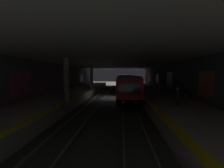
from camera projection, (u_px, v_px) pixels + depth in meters
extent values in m
plane|color=#42423F|center=(113.00, 98.00, 27.44)|extent=(120.00, 120.00, 0.00)
cube|color=gray|center=(131.00, 97.00, 27.27)|extent=(60.00, 0.09, 0.16)
cube|color=gray|center=(122.00, 97.00, 27.35)|extent=(60.00, 0.09, 0.16)
cube|color=gray|center=(104.00, 97.00, 27.51)|extent=(60.00, 0.09, 0.16)
cube|color=gray|center=(95.00, 97.00, 27.59)|extent=(60.00, 0.09, 0.16)
cube|color=#B7B2A8|center=(153.00, 95.00, 27.04)|extent=(60.00, 5.30, 1.05)
cube|color=yellow|center=(139.00, 92.00, 27.14)|extent=(60.00, 0.60, 0.01)
cube|color=#B7B2A8|center=(74.00, 94.00, 27.77)|extent=(60.00, 5.30, 1.05)
cube|color=yellow|center=(88.00, 91.00, 27.61)|extent=(60.00, 0.60, 0.01)
cube|color=slate|center=(172.00, 81.00, 26.75)|extent=(60.00, 0.50, 5.60)
cube|color=orange|center=(205.00, 84.00, 15.57)|extent=(2.77, 0.06, 2.39)
cube|color=#338CCC|center=(170.00, 80.00, 27.11)|extent=(2.99, 0.06, 2.48)
cube|color=#338CCC|center=(157.00, 78.00, 36.36)|extent=(2.65, 0.06, 1.94)
cube|color=orange|center=(149.00, 77.00, 46.95)|extent=(2.67, 0.06, 2.22)
cube|color=slate|center=(56.00, 81.00, 27.79)|extent=(60.00, 0.50, 5.60)
cube|color=#BF4C8C|center=(21.00, 83.00, 17.63)|extent=(3.54, 0.06, 2.58)
cube|color=#BF4C8C|center=(65.00, 79.00, 31.25)|extent=(2.89, 0.06, 2.40)
cube|color=#338CCC|center=(82.00, 78.00, 44.43)|extent=(3.48, 0.06, 1.99)
cube|color=beige|center=(113.00, 62.00, 27.09)|extent=(60.00, 19.40, 0.40)
cylinder|color=gray|center=(67.00, 80.00, 17.43)|extent=(0.56, 0.56, 4.55)
cylinder|color=gray|center=(92.00, 77.00, 32.14)|extent=(0.56, 0.56, 4.55)
cube|color=red|center=(127.00, 86.00, 25.37)|extent=(17.15, 2.80, 2.70)
cube|color=#14663D|center=(127.00, 93.00, 25.44)|extent=(17.15, 2.82, 0.56)
cube|color=black|center=(127.00, 84.00, 25.35)|extent=(15.78, 2.83, 0.90)
cube|color=#47474C|center=(127.00, 76.00, 25.29)|extent=(16.81, 2.58, 0.24)
cube|color=black|center=(128.00, 101.00, 20.76)|extent=(2.20, 1.64, 0.76)
cube|color=black|center=(126.00, 93.00, 30.17)|extent=(2.20, 1.64, 0.76)
cube|color=black|center=(130.00, 89.00, 16.79)|extent=(0.04, 2.24, 1.10)
cylinder|color=silver|center=(136.00, 102.00, 16.83)|extent=(0.04, 0.24, 0.24)
cylinder|color=silver|center=(123.00, 102.00, 16.90)|extent=(0.04, 0.24, 0.24)
cube|color=red|center=(125.00, 81.00, 43.07)|extent=(17.15, 2.80, 2.70)
cube|color=#14663D|center=(125.00, 85.00, 43.13)|extent=(17.15, 2.82, 0.56)
cube|color=black|center=(125.00, 80.00, 43.05)|extent=(15.78, 2.83, 0.90)
cube|color=#47474C|center=(125.00, 75.00, 42.98)|extent=(16.81, 2.58, 0.24)
cube|color=black|center=(125.00, 89.00, 38.46)|extent=(2.20, 1.64, 0.76)
cube|color=black|center=(124.00, 86.00, 47.86)|extent=(2.20, 1.64, 0.76)
cube|color=red|center=(124.00, 79.00, 60.76)|extent=(17.15, 2.80, 2.70)
cube|color=#14663D|center=(124.00, 82.00, 60.82)|extent=(17.15, 2.82, 0.56)
cube|color=black|center=(124.00, 78.00, 60.74)|extent=(15.78, 2.83, 0.90)
cube|color=#47474C|center=(124.00, 75.00, 60.67)|extent=(16.81, 2.58, 0.24)
cube|color=black|center=(124.00, 84.00, 56.15)|extent=(2.20, 1.64, 0.76)
cube|color=black|center=(123.00, 83.00, 65.55)|extent=(2.20, 1.64, 0.76)
cylinder|color=#262628|center=(184.00, 97.00, 19.01)|extent=(0.08, 0.08, 0.42)
cylinder|color=#262628|center=(180.00, 96.00, 20.36)|extent=(0.08, 0.08, 0.42)
cube|color=#4C4C51|center=(182.00, 94.00, 19.67)|extent=(1.70, 0.44, 0.08)
cube|color=#4C4C51|center=(184.00, 93.00, 19.65)|extent=(1.70, 0.06, 0.40)
cylinder|color=#262628|center=(155.00, 87.00, 34.90)|extent=(0.08, 0.08, 0.42)
cylinder|color=#262628|center=(154.00, 86.00, 36.26)|extent=(0.08, 0.08, 0.42)
cube|color=#4C4C51|center=(155.00, 85.00, 35.57)|extent=(1.70, 0.44, 0.08)
cube|color=#4C4C51|center=(156.00, 84.00, 35.54)|extent=(1.70, 0.06, 0.40)
cylinder|color=#262628|center=(70.00, 88.00, 32.20)|extent=(0.08, 0.08, 0.42)
cylinder|color=#262628|center=(72.00, 87.00, 33.56)|extent=(0.08, 0.08, 0.42)
cube|color=#4C4C51|center=(71.00, 86.00, 32.86)|extent=(1.70, 0.44, 0.08)
cube|color=#4C4C51|center=(70.00, 85.00, 32.86)|extent=(1.70, 0.06, 0.40)
cylinder|color=#262628|center=(79.00, 85.00, 38.80)|extent=(0.08, 0.08, 0.42)
cylinder|color=#262628|center=(80.00, 85.00, 40.15)|extent=(0.08, 0.08, 0.42)
cube|color=#4C4C51|center=(80.00, 84.00, 39.46)|extent=(1.70, 0.44, 0.08)
cube|color=#4C4C51|center=(79.00, 83.00, 39.46)|extent=(1.70, 0.06, 0.40)
cylinder|color=#3C3C3C|center=(177.00, 102.00, 14.75)|extent=(0.16, 0.16, 0.85)
cylinder|color=#3C3C3C|center=(177.00, 101.00, 14.95)|extent=(0.16, 0.16, 0.85)
cube|color=#284C93|center=(177.00, 93.00, 14.81)|extent=(0.36, 0.22, 0.60)
cylinder|color=#284C93|center=(178.00, 94.00, 14.56)|extent=(0.10, 0.10, 0.57)
cylinder|color=#284C93|center=(176.00, 93.00, 15.06)|extent=(0.10, 0.10, 0.57)
sphere|color=tan|center=(177.00, 89.00, 14.79)|extent=(0.23, 0.23, 0.23)
cylinder|color=black|center=(70.00, 87.00, 31.96)|extent=(0.16, 0.16, 0.80)
cylinder|color=black|center=(70.00, 87.00, 32.16)|extent=(0.16, 0.16, 0.80)
cube|color=#333338|center=(70.00, 83.00, 32.02)|extent=(0.36, 0.22, 0.57)
cylinder|color=#333338|center=(70.00, 84.00, 31.77)|extent=(0.10, 0.10, 0.54)
cylinder|color=#333338|center=(70.00, 83.00, 32.27)|extent=(0.10, 0.10, 0.54)
sphere|color=tan|center=(70.00, 81.00, 32.00)|extent=(0.22, 0.22, 0.22)
cylinder|color=#595B5E|center=(185.00, 98.00, 16.98)|extent=(0.44, 0.44, 0.85)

